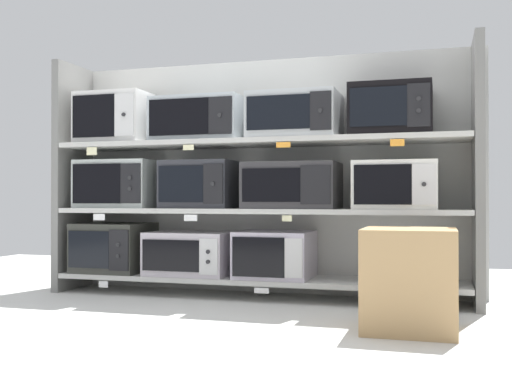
{
  "coord_description": "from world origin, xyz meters",
  "views": [
    {
      "loc": [
        1.07,
        -3.61,
        0.6
      ],
      "look_at": [
        0.0,
        0.0,
        0.64
      ],
      "focal_mm": 43.38,
      "sensor_mm": 36.0,
      "label": 1
    }
  ],
  "objects_px": {
    "microwave_4": "(200,184)",
    "microwave_9": "(295,116)",
    "microwave_0": "(114,247)",
    "microwave_3": "(118,184)",
    "microwave_2": "(275,254)",
    "microwave_10": "(391,111)",
    "microwave_6": "(396,185)",
    "microwave_8": "(199,120)",
    "microwave_5": "(292,186)",
    "shipping_carton": "(410,279)",
    "microwave_1": "(191,253)",
    "microwave_7": "(115,119)"
  },
  "relations": [
    {
      "from": "microwave_1",
      "to": "microwave_5",
      "type": "xyz_separation_m",
      "value": [
        0.65,
        0.0,
        0.42
      ]
    },
    {
      "from": "microwave_1",
      "to": "microwave_2",
      "type": "height_order",
      "value": "microwave_2"
    },
    {
      "from": "microwave_0",
      "to": "microwave_4",
      "type": "xyz_separation_m",
      "value": [
        0.6,
        -0.0,
        0.41
      ]
    },
    {
      "from": "microwave_0",
      "to": "microwave_10",
      "type": "height_order",
      "value": "microwave_10"
    },
    {
      "from": "microwave_6",
      "to": "microwave_8",
      "type": "xyz_separation_m",
      "value": [
        -1.21,
        -0.0,
        0.42
      ]
    },
    {
      "from": "microwave_10",
      "to": "shipping_carton",
      "type": "height_order",
      "value": "microwave_10"
    },
    {
      "from": "microwave_4",
      "to": "microwave_8",
      "type": "xyz_separation_m",
      "value": [
        -0.01,
        -0.0,
        0.41
      ]
    },
    {
      "from": "microwave_0",
      "to": "microwave_2",
      "type": "bearing_deg",
      "value": -0.02
    },
    {
      "from": "microwave_2",
      "to": "microwave_3",
      "type": "relative_size",
      "value": 0.88
    },
    {
      "from": "shipping_carton",
      "to": "microwave_10",
      "type": "bearing_deg",
      "value": 100.51
    },
    {
      "from": "microwave_1",
      "to": "shipping_carton",
      "type": "relative_size",
      "value": 1.11
    },
    {
      "from": "microwave_6",
      "to": "microwave_4",
      "type": "bearing_deg",
      "value": 179.99
    },
    {
      "from": "microwave_5",
      "to": "microwave_10",
      "type": "xyz_separation_m",
      "value": [
        0.58,
        -0.0,
        0.42
      ]
    },
    {
      "from": "microwave_2",
      "to": "microwave_5",
      "type": "relative_size",
      "value": 0.8
    },
    {
      "from": "microwave_3",
      "to": "microwave_4",
      "type": "xyz_separation_m",
      "value": [
        0.57,
        0.0,
        -0.01
      ]
    },
    {
      "from": "microwave_6",
      "to": "microwave_3",
      "type": "bearing_deg",
      "value": -180.0
    },
    {
      "from": "microwave_3",
      "to": "microwave_6",
      "type": "height_order",
      "value": "microwave_3"
    },
    {
      "from": "microwave_4",
      "to": "microwave_10",
      "type": "distance_m",
      "value": 1.24
    },
    {
      "from": "microwave_0",
      "to": "microwave_5",
      "type": "xyz_separation_m",
      "value": [
        1.19,
        0.0,
        0.4
      ]
    },
    {
      "from": "microwave_10",
      "to": "microwave_0",
      "type": "bearing_deg",
      "value": 180.0
    },
    {
      "from": "shipping_carton",
      "to": "microwave_7",
      "type": "bearing_deg",
      "value": 159.45
    },
    {
      "from": "microwave_0",
      "to": "microwave_9",
      "type": "xyz_separation_m",
      "value": [
        1.21,
        0.0,
        0.81
      ]
    },
    {
      "from": "microwave_3",
      "to": "shipping_carton",
      "type": "relative_size",
      "value": 1.09
    },
    {
      "from": "microwave_0",
      "to": "microwave_3",
      "type": "relative_size",
      "value": 0.88
    },
    {
      "from": "microwave_7",
      "to": "shipping_carton",
      "type": "bearing_deg",
      "value": -20.55
    },
    {
      "from": "microwave_1",
      "to": "microwave_2",
      "type": "xyz_separation_m",
      "value": [
        0.54,
        -0.0,
        0.01
      ]
    },
    {
      "from": "microwave_2",
      "to": "microwave_10",
      "type": "xyz_separation_m",
      "value": [
        0.69,
        0.0,
        0.84
      ]
    },
    {
      "from": "microwave_7",
      "to": "shipping_carton",
      "type": "height_order",
      "value": "microwave_7"
    },
    {
      "from": "microwave_2",
      "to": "microwave_7",
      "type": "distance_m",
      "value": 1.38
    },
    {
      "from": "microwave_6",
      "to": "microwave_10",
      "type": "height_order",
      "value": "microwave_10"
    },
    {
      "from": "microwave_1",
      "to": "microwave_8",
      "type": "relative_size",
      "value": 0.91
    },
    {
      "from": "microwave_2",
      "to": "microwave_9",
      "type": "height_order",
      "value": "microwave_9"
    },
    {
      "from": "microwave_9",
      "to": "microwave_3",
      "type": "bearing_deg",
      "value": -179.98
    },
    {
      "from": "microwave_6",
      "to": "microwave_10",
      "type": "bearing_deg",
      "value": 179.48
    },
    {
      "from": "microwave_4",
      "to": "microwave_9",
      "type": "relative_size",
      "value": 0.84
    },
    {
      "from": "microwave_4",
      "to": "microwave_6",
      "type": "bearing_deg",
      "value": -0.01
    },
    {
      "from": "microwave_7",
      "to": "microwave_10",
      "type": "relative_size",
      "value": 1.0
    },
    {
      "from": "microwave_5",
      "to": "microwave_8",
      "type": "xyz_separation_m",
      "value": [
        -0.6,
        -0.0,
        0.42
      ]
    },
    {
      "from": "microwave_2",
      "to": "microwave_1",
      "type": "bearing_deg",
      "value": 179.95
    },
    {
      "from": "microwave_5",
      "to": "shipping_carton",
      "type": "height_order",
      "value": "microwave_5"
    },
    {
      "from": "microwave_1",
      "to": "shipping_carton",
      "type": "xyz_separation_m",
      "value": [
        1.36,
        -0.71,
        -0.03
      ]
    },
    {
      "from": "microwave_2",
      "to": "microwave_3",
      "type": "height_order",
      "value": "microwave_3"
    },
    {
      "from": "microwave_1",
      "to": "microwave_9",
      "type": "distance_m",
      "value": 1.07
    },
    {
      "from": "microwave_2",
      "to": "microwave_7",
      "type": "relative_size",
      "value": 0.96
    },
    {
      "from": "microwave_5",
      "to": "microwave_10",
      "type": "distance_m",
      "value": 0.72
    },
    {
      "from": "microwave_4",
      "to": "shipping_carton",
      "type": "bearing_deg",
      "value": -28.61
    },
    {
      "from": "microwave_3",
      "to": "microwave_4",
      "type": "distance_m",
      "value": 0.57
    },
    {
      "from": "microwave_0",
      "to": "microwave_7",
      "type": "xyz_separation_m",
      "value": [
        0.01,
        -0.0,
        0.84
      ]
    },
    {
      "from": "shipping_carton",
      "to": "microwave_0",
      "type": "bearing_deg",
      "value": 159.52
    },
    {
      "from": "microwave_4",
      "to": "microwave_5",
      "type": "xyz_separation_m",
      "value": [
        0.59,
        0.0,
        -0.01
      ]
    }
  ]
}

